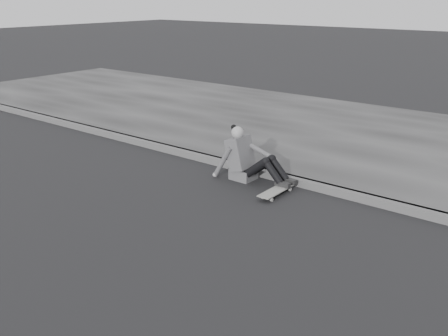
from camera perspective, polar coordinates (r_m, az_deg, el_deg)
name	(u,v)px	position (r m, az deg, el deg)	size (l,w,h in m)	color
ground	(170,239)	(6.25, -6.23, -8.04)	(80.00, 80.00, 0.00)	black
curb	(281,177)	(8.11, 6.49, -1.04)	(24.00, 0.16, 0.12)	#4E4E4E
sidewalk	(358,137)	(10.69, 15.09, 3.42)	(24.00, 6.00, 0.12)	#353535
skateboard	(277,190)	(7.52, 6.06, -2.57)	(0.20, 0.78, 0.09)	#9C9C97
seated_woman	(247,159)	(8.00, 2.63, 1.07)	(1.38, 0.46, 0.88)	#4E4E50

